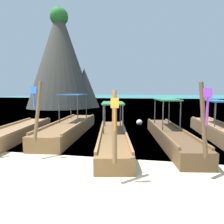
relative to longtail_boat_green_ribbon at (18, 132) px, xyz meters
name	(u,v)px	position (x,y,z in m)	size (l,w,h in m)	color
ground	(77,193)	(4.71, -4.50, -0.29)	(120.00, 120.00, 0.00)	beige
sea_water	(143,98)	(4.71, 57.93, -0.28)	(120.00, 120.00, 0.00)	teal
longtail_boat_green_ribbon	(18,132)	(0.00, 0.00, 0.00)	(2.13, 6.31, 2.62)	olive
longtail_boat_blue_ribbon	(70,127)	(2.20, 1.22, 0.08)	(1.96, 7.27, 2.64)	brown
longtail_boat_orange_ribbon	(113,138)	(4.82, -0.43, 0.04)	(2.27, 6.72, 2.32)	brown
longtail_boat_violet_ribbon	(170,135)	(7.25, 0.38, 0.06)	(1.96, 6.91, 2.54)	brown
longtail_boat_red_ribbon	(221,133)	(9.58, 1.13, 0.09)	(1.25, 7.40, 2.96)	olive
karst_rock	(62,59)	(-5.48, 17.60, 6.35)	(9.84, 9.17, 13.80)	#47443D
mooring_buoy_near	(139,123)	(5.72, 4.59, -0.08)	(0.40, 0.40, 0.40)	white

